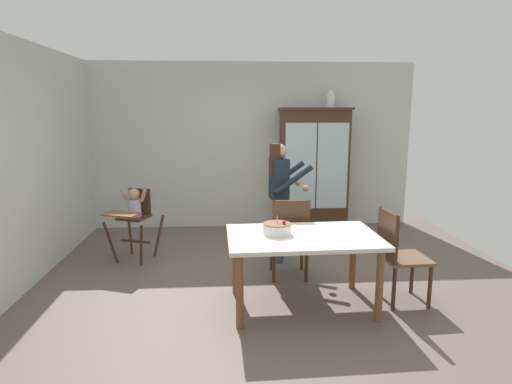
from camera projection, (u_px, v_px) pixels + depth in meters
The scene contains 11 objects.
ground_plane at pixel (266, 288), 4.69m from camera, with size 6.24×6.24×0.00m, color #66564C.
wall_back at pixel (252, 146), 7.01m from camera, with size 5.32×0.06×2.70m, color silver.
wall_left at pixel (6, 170), 4.25m from camera, with size 0.06×5.32×2.70m, color silver.
china_cabinet at pixel (314, 169), 6.88m from camera, with size 1.14×0.48×1.98m.
ceramic_vase at pixel (331, 100), 6.69m from camera, with size 0.13×0.13×0.27m.
high_chair_with_toddler at pixel (134, 211), 5.47m from camera, with size 0.74×0.81×0.95m.
adult_person at pixel (279, 188), 5.38m from camera, with size 0.53×0.51×1.53m.
dining_table at pixel (303, 244), 4.14m from camera, with size 1.49×0.98×0.74m.
birthday_cake at pixel (277, 228), 4.16m from camera, with size 0.28×0.28×0.19m.
dining_chair_far_side at pixel (290, 233), 4.83m from camera, with size 0.46×0.46×0.96m.
dining_chair_right_end at pixel (396, 250), 4.25m from camera, with size 0.46×0.46×0.96m.
Camera 1 is at (-0.41, -4.38, 1.94)m, focal length 29.70 mm.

